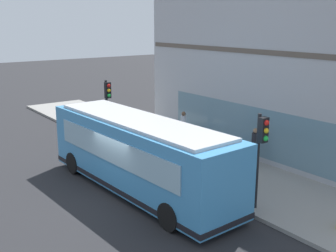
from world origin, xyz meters
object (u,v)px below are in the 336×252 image
(city_bus_nearside, at_px, (139,155))
(pedestrian_near_hydrant, at_px, (255,144))
(traffic_light_down_block, at_px, (107,99))
(pedestrian_near_building_entrance, at_px, (243,164))
(newspaper_vending_box, at_px, (222,148))
(pedestrian_by_light_pole, at_px, (183,125))
(traffic_light_near_corner, at_px, (261,144))

(city_bus_nearside, height_order, pedestrian_near_hydrant, city_bus_nearside)
(traffic_light_down_block, relative_size, pedestrian_near_building_entrance, 1.99)
(pedestrian_near_hydrant, bearing_deg, newspaper_vending_box, 103.01)
(newspaper_vending_box, bearing_deg, pedestrian_by_light_pole, 90.41)
(pedestrian_by_light_pole, height_order, newspaper_vending_box, pedestrian_by_light_pole)
(traffic_light_near_corner, distance_m, pedestrian_by_light_pole, 8.95)
(traffic_light_down_block, relative_size, pedestrian_near_hydrant, 1.91)
(city_bus_nearside, relative_size, pedestrian_by_light_pole, 5.57)
(pedestrian_by_light_pole, bearing_deg, city_bus_nearside, -144.09)
(pedestrian_near_hydrant, height_order, pedestrian_near_building_entrance, pedestrian_near_hydrant)
(pedestrian_near_building_entrance, xyz_separation_m, newspaper_vending_box, (2.08, 3.39, -0.55))
(city_bus_nearside, relative_size, pedestrian_near_hydrant, 5.61)
(pedestrian_near_building_entrance, bearing_deg, pedestrian_by_light_pole, 72.38)
(traffic_light_down_block, distance_m, pedestrian_near_hydrant, 8.87)
(city_bus_nearside, xyz_separation_m, newspaper_vending_box, (5.53, 0.90, -0.95))
(pedestrian_near_hydrant, xyz_separation_m, pedestrian_near_building_entrance, (-2.49, -1.59, -0.04))
(city_bus_nearside, bearing_deg, pedestrian_near_building_entrance, -35.78)
(pedestrian_by_light_pole, relative_size, newspaper_vending_box, 2.02)
(pedestrian_near_hydrant, distance_m, pedestrian_by_light_pole, 4.90)
(pedestrian_near_building_entrance, bearing_deg, newspaper_vending_box, 58.46)
(city_bus_nearside, distance_m, traffic_light_down_block, 7.65)
(pedestrian_near_hydrant, bearing_deg, traffic_light_near_corner, -136.18)
(pedestrian_near_building_entrance, bearing_deg, city_bus_nearside, 144.22)
(city_bus_nearside, distance_m, newspaper_vending_box, 5.68)
(city_bus_nearside, xyz_separation_m, pedestrian_by_light_pole, (5.50, 3.99, -0.35))
(traffic_light_down_block, distance_m, newspaper_vending_box, 7.23)
(pedestrian_near_hydrant, bearing_deg, traffic_light_down_block, 113.16)
(traffic_light_down_block, xyz_separation_m, pedestrian_near_hydrant, (3.45, -8.05, -1.36))
(pedestrian_by_light_pole, bearing_deg, traffic_light_down_block, 133.46)
(pedestrian_near_hydrant, bearing_deg, pedestrian_by_light_pole, 95.11)
(newspaper_vending_box, bearing_deg, traffic_light_near_corner, -121.06)
(traffic_light_near_corner, bearing_deg, pedestrian_near_hydrant, 43.82)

